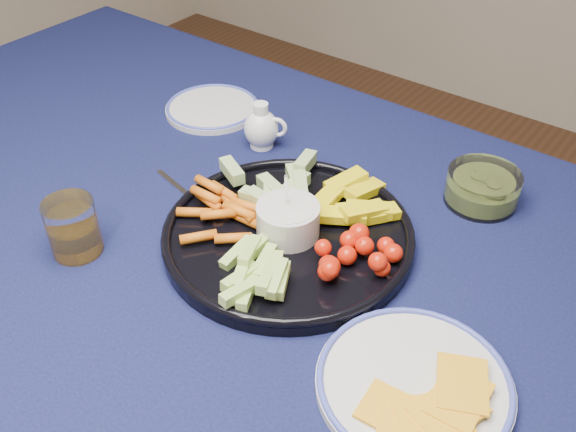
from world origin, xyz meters
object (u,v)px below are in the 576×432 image
Objects in this scene: pickle_bowl at (482,189)px; juice_tumbler at (74,230)px; crudite_platter at (287,229)px; creamer_pitcher at (262,128)px; side_plate_extra at (212,108)px; cheese_plate at (414,382)px; dining_table at (203,282)px.

juice_tumbler is (-0.41, -0.46, 0.01)m from pickle_bowl.
creamer_pitcher is at bearing 137.11° from crudite_platter.
side_plate_extra is (-0.34, 0.21, -0.01)m from crudite_platter.
creamer_pitcher is 0.99× the size of juice_tumbler.
creamer_pitcher reaches higher than cheese_plate.
creamer_pitcher is 0.47× the size of side_plate_extra.
dining_table is at bearing -50.69° from side_plate_extra.
cheese_plate is at bearing -32.57° from creamer_pitcher.
dining_table is 0.17m from crudite_platter.
pickle_bowl is at bearing 54.64° from crudite_platter.
juice_tumbler is at bearing -138.74° from crudite_platter.
juice_tumbler is 0.47× the size of side_plate_extra.
dining_table is 14.67× the size of pickle_bowl.
creamer_pitcher is at bearing 84.68° from juice_tumbler.
pickle_bowl reaches higher than dining_table.
creamer_pitcher is at bearing -13.69° from side_plate_extra.
cheese_plate is 0.70m from side_plate_extra.
pickle_bowl is (0.29, 0.34, 0.11)m from dining_table.
pickle_bowl is 0.53m from side_plate_extra.
juice_tumbler is at bearing -73.97° from side_plate_extra.
cheese_plate is (0.46, -0.30, -0.02)m from creamer_pitcher.
dining_table is at bearing -130.69° from pickle_bowl.
creamer_pitcher and juice_tumbler have the same top height.
pickle_bowl is at bearing 12.31° from creamer_pitcher.
dining_table is at bearing 173.81° from cheese_plate.
crudite_platter reaches higher than pickle_bowl.
cheese_plate is (0.27, -0.12, -0.01)m from crudite_platter.
crudite_platter is 3.21× the size of pickle_bowl.
crudite_platter is at bearing -42.89° from creamer_pitcher.
side_plate_extra is (-0.15, 0.04, -0.03)m from creamer_pitcher.
dining_table is at bearing -71.43° from creamer_pitcher.
cheese_plate reaches higher than side_plate_extra.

